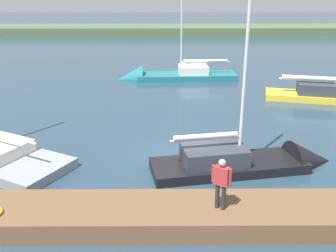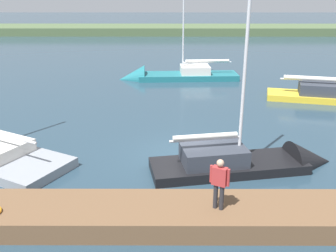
{
  "view_description": "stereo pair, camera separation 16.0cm",
  "coord_description": "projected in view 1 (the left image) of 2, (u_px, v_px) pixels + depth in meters",
  "views": [
    {
      "loc": [
        0.78,
        15.64,
        7.17
      ],
      "look_at": [
        0.67,
        -0.37,
        1.26
      ],
      "focal_mm": 40.56,
      "sensor_mm": 36.0,
      "label": 1
    },
    {
      "loc": [
        0.62,
        15.64,
        7.17
      ],
      "look_at": [
        0.67,
        -0.37,
        1.26
      ],
      "focal_mm": 40.56,
      "sensor_mm": 36.0,
      "label": 2
    }
  ],
  "objects": [
    {
      "name": "sailboat_outer_mooring",
      "position": [
        167.0,
        78.0,
        31.09
      ],
      "size": [
        9.75,
        2.77,
        9.75
      ],
      "rotation": [
        0.0,
        0.0,
        0.05
      ],
      "color": "#1E6B75",
      "rests_on": "ground_plane"
    },
    {
      "name": "ground_plane",
      "position": [
        183.0,
        155.0,
        17.15
      ],
      "size": [
        200.0,
        200.0,
        0.0
      ],
      "primitive_type": "plane",
      "color": "#263D4C"
    },
    {
      "name": "far_shoreline",
      "position": [
        170.0,
        34.0,
        61.21
      ],
      "size": [
        180.0,
        8.0,
        2.4
      ],
      "primitive_type": "cube",
      "color": "#4C603D",
      "rests_on": "ground_plane"
    },
    {
      "name": "person_on_dock",
      "position": [
        221.0,
        181.0,
        11.47
      ],
      "size": [
        0.57,
        0.41,
        1.67
      ],
      "rotation": [
        0.0,
        0.0,
        4.21
      ],
      "color": "#28282D",
      "rests_on": "dock_pier"
    },
    {
      "name": "sailboat_behind_pier",
      "position": [
        257.0,
        164.0,
        15.9
      ],
      "size": [
        8.02,
        3.37,
        9.9
      ],
      "rotation": [
        0.0,
        0.0,
        3.32
      ],
      "color": "black",
      "rests_on": "ground_plane"
    },
    {
      "name": "dock_pier",
      "position": [
        190.0,
        215.0,
        12.04
      ],
      "size": [
        23.7,
        2.13,
        0.68
      ],
      "primitive_type": "cube",
      "color": "brown",
      "rests_on": "ground_plane"
    }
  ]
}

